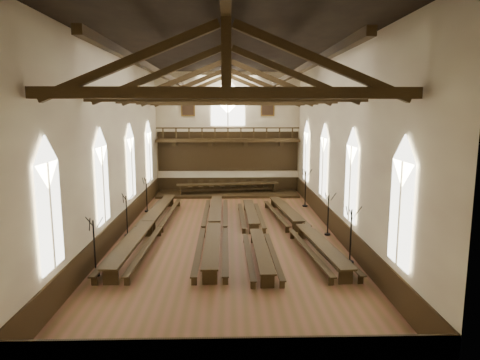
# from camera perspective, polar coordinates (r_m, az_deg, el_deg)

# --- Properties ---
(ground) EXTENTS (26.00, 26.00, 0.00)m
(ground) POSITION_cam_1_polar(r_m,az_deg,el_deg) (24.01, -1.61, -7.37)
(ground) COLOR brown
(ground) RESTS_ON ground
(room_walls) EXTENTS (26.00, 26.00, 26.00)m
(room_walls) POSITION_cam_1_polar(r_m,az_deg,el_deg) (23.00, -1.68, 8.24)
(room_walls) COLOR beige
(room_walls) RESTS_ON ground
(wainscot_band) EXTENTS (12.00, 26.00, 1.20)m
(wainscot_band) POSITION_cam_1_polar(r_m,az_deg,el_deg) (23.84, -1.61, -5.99)
(wainscot_band) COLOR black
(wainscot_band) RESTS_ON ground
(side_windows) EXTENTS (11.85, 19.80, 4.50)m
(side_windows) POSITION_cam_1_polar(r_m,az_deg,el_deg) (23.21, -1.65, 1.51)
(side_windows) COLOR silver
(side_windows) RESTS_ON room_walls
(end_window) EXTENTS (2.80, 0.12, 3.80)m
(end_window) POSITION_cam_1_polar(r_m,az_deg,el_deg) (35.90, -1.63, 9.85)
(end_window) COLOR white
(end_window) RESTS_ON room_walls
(minstrels_gallery) EXTENTS (11.80, 1.24, 3.70)m
(minstrels_gallery) POSITION_cam_1_polar(r_m,az_deg,el_deg) (35.78, -1.61, 4.54)
(minstrels_gallery) COLOR #372511
(minstrels_gallery) RESTS_ON room_walls
(portraits) EXTENTS (7.75, 0.09, 1.45)m
(portraits) POSITION_cam_1_polar(r_m,az_deg,el_deg) (35.89, -1.63, 9.66)
(portraits) COLOR brown
(portraits) RESTS_ON room_walls
(roof_trusses) EXTENTS (11.70, 25.70, 2.80)m
(roof_trusses) POSITION_cam_1_polar(r_m,az_deg,el_deg) (23.03, -1.70, 12.61)
(roof_trusses) COLOR #372511
(roof_trusses) RESTS_ON room_walls
(refectory_row_a) EXTENTS (1.80, 14.78, 0.79)m
(refectory_row_a) POSITION_cam_1_polar(r_m,az_deg,el_deg) (24.54, -12.11, -5.81)
(refectory_row_a) COLOR #372511
(refectory_row_a) RESTS_ON ground
(refectory_row_b) EXTENTS (1.58, 14.45, 0.75)m
(refectory_row_b) POSITION_cam_1_polar(r_m,az_deg,el_deg) (23.96, -3.45, -6.05)
(refectory_row_b) COLOR #372511
(refectory_row_b) RESTS_ON ground
(refectory_row_c) EXTENTS (1.47, 13.81, 0.69)m
(refectory_row_c) POSITION_cam_1_polar(r_m,az_deg,el_deg) (23.32, 2.01, -6.59)
(refectory_row_c) COLOR #372511
(refectory_row_c) RESTS_ON ground
(refectory_row_d) EXTENTS (2.18, 14.38, 0.74)m
(refectory_row_d) POSITION_cam_1_polar(r_m,az_deg,el_deg) (24.08, 8.01, -6.08)
(refectory_row_d) COLOR #372511
(refectory_row_d) RESTS_ON ground
(dais) EXTENTS (11.40, 2.91, 0.19)m
(dais) POSITION_cam_1_polar(r_m,az_deg,el_deg) (35.06, -1.63, -1.85)
(dais) COLOR black
(dais) RESTS_ON ground
(high_table) EXTENTS (8.36, 2.05, 0.78)m
(high_table) POSITION_cam_1_polar(r_m,az_deg,el_deg) (34.92, -1.63, -0.63)
(high_table) COLOR #372511
(high_table) RESTS_ON dais
(high_chairs) EXTENTS (6.74, 0.45, 0.91)m
(high_chairs) POSITION_cam_1_polar(r_m,az_deg,el_deg) (35.74, -1.63, -0.67)
(high_chairs) COLOR #372511
(high_chairs) RESTS_ON dais
(candelabrum_left_near) EXTENTS (0.76, 0.74, 2.54)m
(candelabrum_left_near) POSITION_cam_1_polar(r_m,az_deg,el_deg) (19.14, -18.76, -9.85)
(candelabrum_left_near) COLOR black
(candelabrum_left_near) RESTS_ON ground
(candelabrum_left_mid) EXTENTS (0.68, 0.73, 2.41)m
(candelabrum_left_mid) POSITION_cam_1_polar(r_m,az_deg,el_deg) (24.41, -14.82, -5.62)
(candelabrum_left_mid) COLOR black
(candelabrum_left_mid) RESTS_ON ground
(candelabrum_left_far) EXTENTS (0.67, 0.73, 2.40)m
(candelabrum_left_far) POSITION_cam_1_polar(r_m,az_deg,el_deg) (29.87, -12.32, -2.80)
(candelabrum_left_far) COLOR black
(candelabrum_left_far) RESTS_ON ground
(candelabrum_right_near) EXTENTS (0.72, 0.81, 2.65)m
(candelabrum_right_near) POSITION_cam_1_polar(r_m,az_deg,el_deg) (20.20, 14.49, -8.52)
(candelabrum_right_near) COLOR black
(candelabrum_right_near) RESTS_ON ground
(candelabrum_right_mid) EXTENTS (0.66, 0.74, 2.42)m
(candelabrum_right_mid) POSITION_cam_1_polar(r_m,az_deg,el_deg) (24.33, 11.63, -5.54)
(candelabrum_right_mid) COLOR black
(candelabrum_right_mid) RESTS_ON ground
(candelabrum_right_far) EXTENTS (0.76, 0.84, 2.75)m
(candelabrum_right_far) POSITION_cam_1_polar(r_m,az_deg,el_deg) (31.10, 8.69, -2.02)
(candelabrum_right_far) COLOR black
(candelabrum_right_far) RESTS_ON ground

